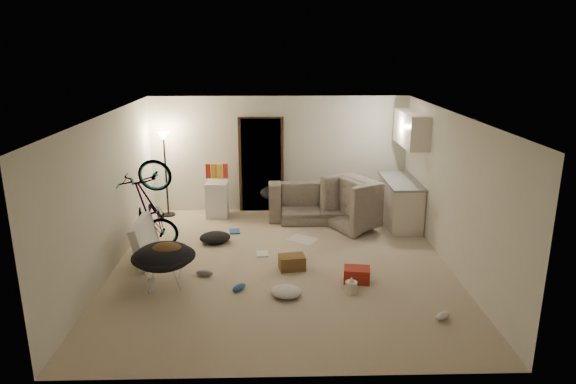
{
  "coord_description": "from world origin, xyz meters",
  "views": [
    {
      "loc": [
        -0.11,
        -7.88,
        3.53
      ],
      "look_at": [
        0.12,
        0.6,
        1.09
      ],
      "focal_mm": 32.0,
      "sensor_mm": 36.0,
      "label": 1
    }
  ],
  "objects_px": {
    "juicer": "(351,286)",
    "drink_case_a": "(292,262)",
    "kitchen_counter": "(400,203)",
    "drink_case_b": "(357,275)",
    "armchair": "(366,207)",
    "mini_fridge": "(217,199)",
    "bicycle": "(152,225)",
    "tv_box": "(145,240)",
    "saucer_chair": "(164,262)",
    "sofa": "(319,203)",
    "floor_lamp": "(165,156)"
  },
  "relations": [
    {
      "from": "floor_lamp",
      "to": "saucer_chair",
      "type": "relative_size",
      "value": 1.91
    },
    {
      "from": "saucer_chair",
      "to": "tv_box",
      "type": "xyz_separation_m",
      "value": [
        -0.52,
        1.0,
        -0.04
      ]
    },
    {
      "from": "drink_case_b",
      "to": "drink_case_a",
      "type": "bearing_deg",
      "value": 162.63
    },
    {
      "from": "mini_fridge",
      "to": "juicer",
      "type": "bearing_deg",
      "value": -54.35
    },
    {
      "from": "kitchen_counter",
      "to": "mini_fridge",
      "type": "bearing_deg",
      "value": 171.68
    },
    {
      "from": "kitchen_counter",
      "to": "drink_case_b",
      "type": "bearing_deg",
      "value": -115.76
    },
    {
      "from": "sofa",
      "to": "saucer_chair",
      "type": "distance_m",
      "value": 4.11
    },
    {
      "from": "drink_case_a",
      "to": "juicer",
      "type": "height_order",
      "value": "juicer"
    },
    {
      "from": "drink_case_a",
      "to": "drink_case_b",
      "type": "distance_m",
      "value": 1.1
    },
    {
      "from": "kitchen_counter",
      "to": "saucer_chair",
      "type": "height_order",
      "value": "kitchen_counter"
    },
    {
      "from": "drink_case_b",
      "to": "kitchen_counter",
      "type": "bearing_deg",
      "value": 73.37
    },
    {
      "from": "kitchen_counter",
      "to": "drink_case_a",
      "type": "relative_size",
      "value": 3.64
    },
    {
      "from": "kitchen_counter",
      "to": "armchair",
      "type": "xyz_separation_m",
      "value": [
        -0.7,
        -0.06,
        -0.07
      ]
    },
    {
      "from": "floor_lamp",
      "to": "bicycle",
      "type": "relative_size",
      "value": 1.06
    },
    {
      "from": "saucer_chair",
      "to": "drink_case_b",
      "type": "relative_size",
      "value": 2.4
    },
    {
      "from": "sofa",
      "to": "mini_fridge",
      "type": "distance_m",
      "value": 2.15
    },
    {
      "from": "armchair",
      "to": "juicer",
      "type": "distance_m",
      "value": 3.07
    },
    {
      "from": "bicycle",
      "to": "juicer",
      "type": "distance_m",
      "value": 3.77
    },
    {
      "from": "armchair",
      "to": "drink_case_b",
      "type": "height_order",
      "value": "armchair"
    },
    {
      "from": "juicer",
      "to": "drink_case_a",
      "type": "bearing_deg",
      "value": 134.57
    },
    {
      "from": "armchair",
      "to": "tv_box",
      "type": "height_order",
      "value": "armchair"
    },
    {
      "from": "sofa",
      "to": "drink_case_a",
      "type": "bearing_deg",
      "value": 75.37
    },
    {
      "from": "sofa",
      "to": "tv_box",
      "type": "height_order",
      "value": "tv_box"
    },
    {
      "from": "drink_case_a",
      "to": "mini_fridge",
      "type": "bearing_deg",
      "value": 110.05
    },
    {
      "from": "armchair",
      "to": "mini_fridge",
      "type": "distance_m",
      "value": 3.12
    },
    {
      "from": "bicycle",
      "to": "drink_case_a",
      "type": "height_order",
      "value": "bicycle"
    },
    {
      "from": "sofa",
      "to": "saucer_chair",
      "type": "relative_size",
      "value": 2.21
    },
    {
      "from": "sofa",
      "to": "juicer",
      "type": "distance_m",
      "value": 3.49
    },
    {
      "from": "floor_lamp",
      "to": "drink_case_b",
      "type": "bearing_deg",
      "value": -43.0
    },
    {
      "from": "kitchen_counter",
      "to": "tv_box",
      "type": "xyz_separation_m",
      "value": [
        -4.73,
        -1.74,
        -0.08
      ]
    },
    {
      "from": "bicycle",
      "to": "drink_case_a",
      "type": "distance_m",
      "value": 2.65
    },
    {
      "from": "armchair",
      "to": "drink_case_a",
      "type": "distance_m",
      "value": 2.64
    },
    {
      "from": "armchair",
      "to": "tv_box",
      "type": "distance_m",
      "value": 4.37
    },
    {
      "from": "saucer_chair",
      "to": "tv_box",
      "type": "bearing_deg",
      "value": 117.45
    },
    {
      "from": "armchair",
      "to": "mini_fridge",
      "type": "bearing_deg",
      "value": 50.22
    },
    {
      "from": "floor_lamp",
      "to": "armchair",
      "type": "xyz_separation_m",
      "value": [
        4.13,
        -0.71,
        -0.94
      ]
    },
    {
      "from": "sofa",
      "to": "tv_box",
      "type": "distance_m",
      "value": 3.81
    },
    {
      "from": "kitchen_counter",
      "to": "armchair",
      "type": "distance_m",
      "value": 0.7
    },
    {
      "from": "armchair",
      "to": "mini_fridge",
      "type": "xyz_separation_m",
      "value": [
        -3.06,
        0.61,
        0.01
      ]
    },
    {
      "from": "mini_fridge",
      "to": "saucer_chair",
      "type": "xyz_separation_m",
      "value": [
        -0.45,
        -3.29,
        0.02
      ]
    },
    {
      "from": "mini_fridge",
      "to": "juicer",
      "type": "height_order",
      "value": "mini_fridge"
    },
    {
      "from": "floor_lamp",
      "to": "juicer",
      "type": "relative_size",
      "value": 7.13
    },
    {
      "from": "floor_lamp",
      "to": "sofa",
      "type": "height_order",
      "value": "floor_lamp"
    },
    {
      "from": "sofa",
      "to": "armchair",
      "type": "xyz_separation_m",
      "value": [
        0.92,
        -0.51,
        0.06
      ]
    },
    {
      "from": "armchair",
      "to": "kitchen_counter",
      "type": "bearing_deg",
      "value": -113.99
    },
    {
      "from": "sofa",
      "to": "drink_case_a",
      "type": "relative_size",
      "value": 5.1
    },
    {
      "from": "tv_box",
      "to": "drink_case_b",
      "type": "relative_size",
      "value": 2.76
    },
    {
      "from": "kitchen_counter",
      "to": "saucer_chair",
      "type": "distance_m",
      "value": 5.02
    },
    {
      "from": "floor_lamp",
      "to": "drink_case_b",
      "type": "height_order",
      "value": "floor_lamp"
    },
    {
      "from": "kitchen_counter",
      "to": "bicycle",
      "type": "distance_m",
      "value": 4.89
    }
  ]
}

